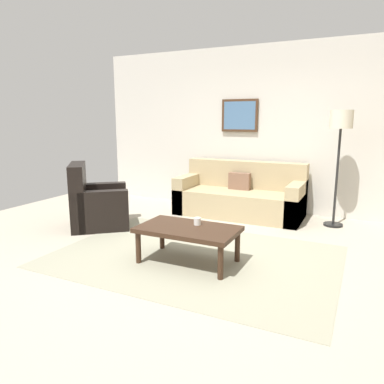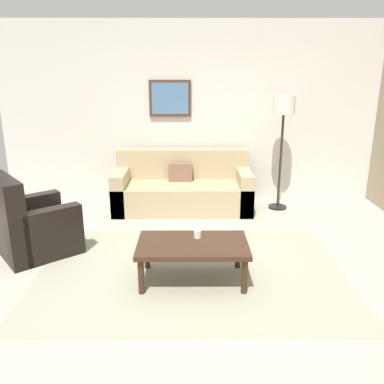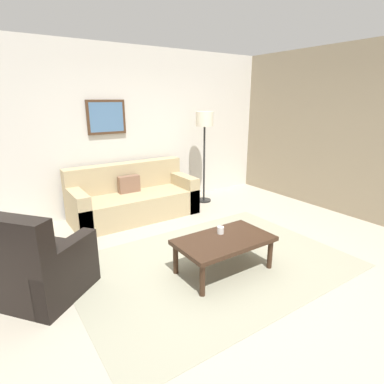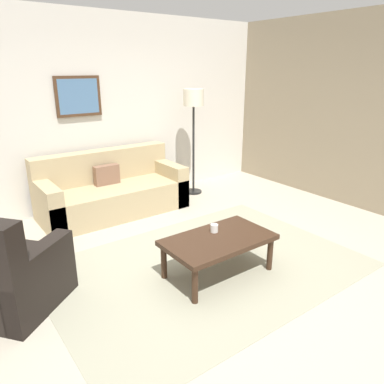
{
  "view_description": "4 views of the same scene",
  "coord_description": "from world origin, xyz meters",
  "px_view_note": "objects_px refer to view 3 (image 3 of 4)",
  "views": [
    {
      "loc": [
        1.72,
        -3.63,
        1.59
      ],
      "look_at": [
        -0.06,
        0.08,
        0.75
      ],
      "focal_mm": 33.93,
      "sensor_mm": 36.0,
      "label": 1
    },
    {
      "loc": [
        -0.01,
        -3.8,
        2.04
      ],
      "look_at": [
        0.01,
        -0.01,
        0.88
      ],
      "focal_mm": 37.07,
      "sensor_mm": 36.0,
      "label": 2
    },
    {
      "loc": [
        -2.11,
        -2.67,
        1.93
      ],
      "look_at": [
        -0.08,
        0.34,
        0.85
      ],
      "focal_mm": 29.22,
      "sensor_mm": 36.0,
      "label": 3
    },
    {
      "loc": [
        -2.17,
        -2.7,
        2.03
      ],
      "look_at": [
        0.03,
        0.29,
        0.76
      ],
      "focal_mm": 34.25,
      "sensor_mm": 36.0,
      "label": 4
    }
  ],
  "objects_px": {
    "couch_main": "(132,199)",
    "framed_artwork": "(106,117)",
    "coffee_table": "(224,242)",
    "cup": "(221,230)",
    "armchair_leather": "(36,270)",
    "lamp_standing": "(205,128)"
  },
  "relations": [
    {
      "from": "cup",
      "to": "lamp_standing",
      "type": "relative_size",
      "value": 0.05
    },
    {
      "from": "armchair_leather",
      "to": "coffee_table",
      "type": "bearing_deg",
      "value": -18.98
    },
    {
      "from": "coffee_table",
      "to": "cup",
      "type": "xyz_separation_m",
      "value": [
        0.05,
        0.13,
        0.09
      ]
    },
    {
      "from": "cup",
      "to": "framed_artwork",
      "type": "distance_m",
      "value": 2.85
    },
    {
      "from": "coffee_table",
      "to": "cup",
      "type": "height_order",
      "value": "cup"
    },
    {
      "from": "couch_main",
      "to": "armchair_leather",
      "type": "distance_m",
      "value": 2.38
    },
    {
      "from": "couch_main",
      "to": "armchair_leather",
      "type": "relative_size",
      "value": 1.83
    },
    {
      "from": "cup",
      "to": "lamp_standing",
      "type": "bearing_deg",
      "value": 58.45
    },
    {
      "from": "couch_main",
      "to": "framed_artwork",
      "type": "distance_m",
      "value": 1.42
    },
    {
      "from": "couch_main",
      "to": "cup",
      "type": "relative_size",
      "value": 24.76
    },
    {
      "from": "couch_main",
      "to": "framed_artwork",
      "type": "xyz_separation_m",
      "value": [
        -0.2,
        0.41,
        1.34
      ]
    },
    {
      "from": "framed_artwork",
      "to": "lamp_standing",
      "type": "bearing_deg",
      "value": -15.37
    },
    {
      "from": "lamp_standing",
      "to": "framed_artwork",
      "type": "bearing_deg",
      "value": 164.63
    },
    {
      "from": "armchair_leather",
      "to": "cup",
      "type": "distance_m",
      "value": 2.0
    },
    {
      "from": "couch_main",
      "to": "cup",
      "type": "bearing_deg",
      "value": -84.97
    },
    {
      "from": "lamp_standing",
      "to": "coffee_table",
      "type": "bearing_deg",
      "value": -121.02
    },
    {
      "from": "coffee_table",
      "to": "couch_main",
      "type": "bearing_deg",
      "value": 93.45
    },
    {
      "from": "coffee_table",
      "to": "lamp_standing",
      "type": "distance_m",
      "value": 2.81
    },
    {
      "from": "coffee_table",
      "to": "lamp_standing",
      "type": "bearing_deg",
      "value": 58.98
    },
    {
      "from": "cup",
      "to": "lamp_standing",
      "type": "height_order",
      "value": "lamp_standing"
    },
    {
      "from": "cup",
      "to": "lamp_standing",
      "type": "distance_m",
      "value": 2.65
    },
    {
      "from": "couch_main",
      "to": "coffee_table",
      "type": "xyz_separation_m",
      "value": [
        0.14,
        -2.28,
        0.06
      ]
    }
  ]
}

